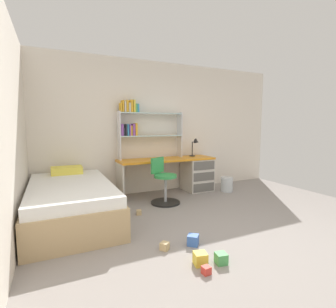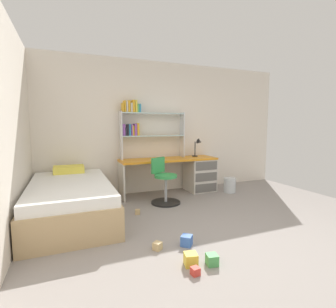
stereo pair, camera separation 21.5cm
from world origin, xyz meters
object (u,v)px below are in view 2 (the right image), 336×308
toy_block_green_2 (212,260)px  toy_block_natural_5 (138,212)px  desk_lamp (198,145)px  waste_bin (230,185)px  toy_block_natural_1 (157,246)px  desk (192,172)px  toy_block_red_4 (195,271)px  toy_block_yellow_0 (191,259)px  swivel_chair (164,185)px  toy_block_blue_3 (187,241)px  bookshelf_hutch (143,124)px  bed_platform (71,200)px

toy_block_green_2 → toy_block_natural_5: bearing=100.3°
desk_lamp → waste_bin: desk_lamp is taller
waste_bin → toy_block_natural_1: waste_bin is taller
desk → toy_block_natural_1: size_ratio=23.00×
toy_block_green_2 → desk_lamp: bearing=63.7°
toy_block_natural_5 → toy_block_natural_1: bearing=-94.6°
toy_block_natural_5 → toy_block_red_4: bearing=-87.8°
toy_block_yellow_0 → swivel_chair: bearing=75.9°
toy_block_blue_3 → toy_block_natural_5: size_ratio=1.59×
toy_block_yellow_0 → desk: bearing=62.3°
toy_block_blue_3 → toy_block_yellow_0: bearing=-110.8°
toy_block_green_2 → toy_block_yellow_0: bearing=160.0°
swivel_chair → toy_block_natural_1: (-0.69, -1.56, -0.28)m
desk_lamp → swivel_chair: size_ratio=0.47×
waste_bin → toy_block_yellow_0: 2.94m
waste_bin → toy_block_natural_5: size_ratio=4.00×
desk → toy_block_yellow_0: 2.88m
bookshelf_hutch → desk_lamp: size_ratio=3.44×
toy_block_green_2 → toy_block_natural_5: size_ratio=1.44×
toy_block_blue_3 → desk: bearing=61.1°
bookshelf_hutch → toy_block_natural_5: 1.82m
bookshelf_hutch → desk: bearing=-9.8°
desk → waste_bin: 0.83m
bookshelf_hutch → toy_block_blue_3: bookshelf_hutch is taller
swivel_chair → toy_block_blue_3: swivel_chair is taller
toy_block_green_2 → bed_platform: bearing=124.2°
toy_block_natural_1 → toy_block_green_2: (0.40, -0.50, 0.01)m
waste_bin → desk: bearing=150.6°
toy_block_red_4 → toy_block_natural_5: 1.76m
swivel_chair → toy_block_green_2: bearing=-98.2°
bed_platform → toy_block_red_4: bed_platform is taller
toy_block_natural_1 → toy_block_red_4: (0.16, -0.58, -0.01)m
desk_lamp → toy_block_natural_1: desk_lamp is taller
desk_lamp → toy_block_yellow_0: size_ratio=3.08×
swivel_chair → toy_block_yellow_0: 2.06m
swivel_chair → waste_bin: swivel_chair is taller
toy_block_green_2 → toy_block_natural_5: toy_block_green_2 is taller
desk → swivel_chair: bearing=-146.6°
bed_platform → toy_block_natural_1: bed_platform is taller
toy_block_natural_1 → toy_block_natural_5: size_ratio=1.13×
bed_platform → toy_block_red_4: 2.22m
toy_block_green_2 → toy_block_blue_3: (-0.05, 0.46, 0.01)m
desk → toy_block_yellow_0: (-1.33, -2.53, -0.34)m
toy_block_blue_3 → toy_block_red_4: bearing=-108.4°
swivel_chair → bed_platform: swivel_chair is taller
desk → desk_lamp: size_ratio=5.13×
desk_lamp → waste_bin: bearing=-42.8°
desk → toy_block_green_2: size_ratio=18.14×
toy_block_natural_5 → toy_block_blue_3: bearing=-78.3°
toy_block_blue_3 → toy_block_green_2: bearing=-83.5°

